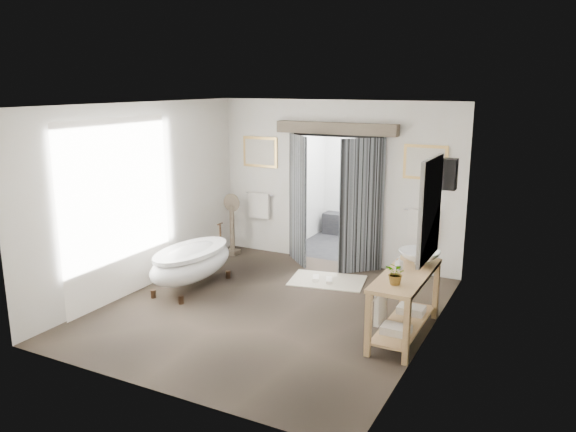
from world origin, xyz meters
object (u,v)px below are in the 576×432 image
Objects in this scene: clawfoot_tub at (192,262)px; rug at (327,281)px; vanity at (403,299)px; basin at (419,257)px.

clawfoot_tub reaches higher than rug.
clawfoot_tub is 1.12× the size of vanity.
clawfoot_tub is at bearing -145.04° from rug.
clawfoot_tub is 3.46m from vanity.
vanity is at bearing -41.26° from rug.
clawfoot_tub is 1.49× the size of rug.
basin is at bearing 3.90° from clawfoot_tub.
vanity is 2.26m from rug.
basin reaches higher than clawfoot_tub.
vanity is 1.33× the size of rug.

